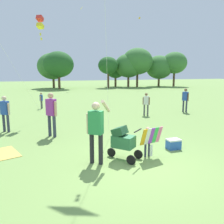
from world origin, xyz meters
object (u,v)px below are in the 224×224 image
object	(u,v)px
kite_orange_delta	(40,23)
cooler_box	(173,144)
person_couple_left	(41,99)
person_kid_running	(185,98)
person_red_shirt	(51,111)
person_back_turned	(146,102)
stroller	(123,140)
child_with_butterfly_kite	(149,138)
person_sitting_far	(5,111)
person_adult_flyer	(96,127)

from	to	relation	value
kite_orange_delta	cooler_box	bearing A→B (deg)	-59.75
person_couple_left	person_kid_running	bearing A→B (deg)	-26.84
person_red_shirt	person_back_turned	world-z (taller)	person_red_shirt
stroller	person_kid_running	xyz separation A→B (m)	(6.85, 6.32, 0.30)
child_with_butterfly_kite	stroller	xyz separation A→B (m)	(-0.82, 0.09, 0.01)
person_couple_left	person_sitting_far	bearing A→B (deg)	-105.55
cooler_box	person_sitting_far	bearing A→B (deg)	142.72
child_with_butterfly_kite	cooler_box	bearing A→B (deg)	18.63
child_with_butterfly_kite	cooler_box	size ratio (longest dim) A/B	2.17
stroller	person_sitting_far	distance (m)	5.92
person_adult_flyer	cooler_box	size ratio (longest dim) A/B	4.19
person_adult_flyer	person_red_shirt	distance (m)	3.43
kite_orange_delta	person_couple_left	size ratio (longest dim) A/B	4.79
child_with_butterfly_kite	person_kid_running	xyz separation A→B (m)	(6.04, 6.41, 0.31)
person_kid_running	person_adult_flyer	bearing A→B (deg)	-140.37
stroller	person_back_turned	xyz separation A→B (m)	(3.92, 6.12, 0.19)
kite_orange_delta	person_back_turned	size ratio (longest dim) A/B	4.07
stroller	kite_orange_delta	bearing A→B (deg)	105.39
person_adult_flyer	stroller	size ratio (longest dim) A/B	1.82
stroller	person_red_shirt	distance (m)	3.74
child_with_butterfly_kite	person_adult_flyer	size ratio (longest dim) A/B	0.52
person_adult_flyer	person_sitting_far	bearing A→B (deg)	121.30
person_red_shirt	person_back_turned	xyz separation A→B (m)	(5.75, 2.89, -0.26)
cooler_box	person_adult_flyer	bearing A→B (deg)	-172.87
person_couple_left	person_back_turned	distance (m)	7.51
person_couple_left	person_adult_flyer	bearing A→B (deg)	-84.06
kite_orange_delta	person_kid_running	world-z (taller)	kite_orange_delta
person_back_turned	person_couple_left	bearing A→B (deg)	141.63
person_sitting_far	person_adult_flyer	bearing A→B (deg)	-58.70
child_with_butterfly_kite	stroller	distance (m)	0.82
person_kid_running	cooler_box	xyz separation A→B (m)	(-4.86, -6.02, -0.73)
person_red_shirt	stroller	bearing A→B (deg)	-60.52
stroller	person_couple_left	world-z (taller)	person_couple_left
person_couple_left	person_kid_running	distance (m)	9.89
person_sitting_far	cooler_box	size ratio (longest dim) A/B	3.55
kite_orange_delta	person_sitting_far	size ratio (longest dim) A/B	3.48
person_adult_flyer	person_sitting_far	xyz separation A→B (m)	(-2.84, 4.67, -0.15)
child_with_butterfly_kite	person_kid_running	world-z (taller)	person_kid_running
person_back_turned	cooler_box	world-z (taller)	person_back_turned
child_with_butterfly_kite	kite_orange_delta	distance (m)	8.91
person_red_shirt	person_kid_running	world-z (taller)	person_red_shirt
stroller	person_adult_flyer	bearing A→B (deg)	-176.48
person_red_shirt	cooler_box	distance (m)	4.89
child_with_butterfly_kite	person_adult_flyer	bearing A→B (deg)	178.53
person_adult_flyer	person_back_turned	world-z (taller)	person_adult_flyer
person_red_shirt	person_sitting_far	bearing A→B (deg)	143.09
kite_orange_delta	person_red_shirt	distance (m)	5.60
child_with_butterfly_kite	cooler_box	world-z (taller)	child_with_butterfly_kite
person_adult_flyer	kite_orange_delta	world-z (taller)	kite_orange_delta
child_with_butterfly_kite	person_red_shirt	bearing A→B (deg)	128.49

